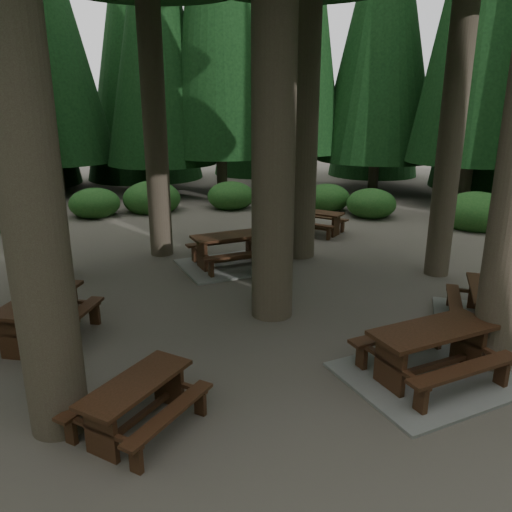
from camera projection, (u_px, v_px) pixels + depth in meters
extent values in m
plane|color=#4B453D|center=(235.00, 320.00, 10.13)|extent=(80.00, 80.00, 0.00)
cube|color=gray|center=(428.00, 377.00, 8.01)|extent=(3.09, 2.78, 0.05)
cube|color=#351F10|center=(433.00, 330.00, 7.77)|extent=(2.18, 1.32, 0.07)
cube|color=#351F10|center=(402.00, 332.00, 8.45)|extent=(2.04, 0.83, 0.06)
cube|color=#351F10|center=(465.00, 369.00, 7.28)|extent=(2.04, 0.83, 0.06)
cube|color=#351F10|center=(390.00, 367.00, 7.56)|extent=(0.26, 0.62, 0.82)
cube|color=#351F10|center=(390.00, 363.00, 7.54)|extent=(0.54, 1.60, 0.07)
cube|color=#351F10|center=(468.00, 345.00, 8.23)|extent=(0.26, 0.62, 0.82)
cube|color=#351F10|center=(468.00, 341.00, 8.21)|extent=(0.54, 1.60, 0.07)
cube|color=#351F10|center=(429.00, 367.00, 7.96)|extent=(1.66, 0.55, 0.09)
cube|color=#351F10|center=(38.00, 299.00, 9.11)|extent=(1.35, 2.08, 0.06)
cube|color=#351F10|center=(9.00, 313.00, 9.30)|extent=(0.90, 1.92, 0.05)
cube|color=#351F10|center=(73.00, 317.00, 9.10)|extent=(0.90, 1.92, 0.05)
cube|color=#351F10|center=(15.00, 339.00, 8.50)|extent=(0.59, 0.28, 0.78)
cube|color=#351F10|center=(15.00, 335.00, 8.48)|extent=(1.51, 0.60, 0.06)
cube|color=#351F10|center=(64.00, 304.00, 9.96)|extent=(0.59, 0.28, 0.78)
cube|color=#351F10|center=(63.00, 301.00, 9.94)|extent=(1.51, 0.60, 0.06)
cube|color=#351F10|center=(43.00, 329.00, 9.29)|extent=(0.62, 1.56, 0.09)
cube|color=gray|center=(231.00, 265.00, 13.48)|extent=(3.07, 2.75, 0.05)
cube|color=#351F10|center=(231.00, 236.00, 13.24)|extent=(2.17, 1.29, 0.07)
cube|color=#351F10|center=(222.00, 242.00, 13.93)|extent=(2.04, 0.80, 0.06)
cube|color=#351F10|center=(241.00, 255.00, 12.75)|extent=(2.04, 0.80, 0.06)
cube|color=#351F10|center=(202.00, 255.00, 13.04)|extent=(0.25, 0.62, 0.81)
cube|color=#351F10|center=(202.00, 253.00, 13.02)|extent=(0.51, 1.61, 0.07)
cube|color=#351F10|center=(258.00, 248.00, 13.69)|extent=(0.25, 0.62, 0.81)
cube|color=#351F10|center=(258.00, 246.00, 13.67)|extent=(0.51, 1.61, 0.07)
cube|color=#351F10|center=(231.00, 259.00, 13.43)|extent=(1.66, 0.53, 0.09)
cube|color=#351F10|center=(317.00, 212.00, 16.68)|extent=(1.72, 1.64, 0.06)
cube|color=#351F10|center=(324.00, 218.00, 17.22)|extent=(1.44, 1.32, 0.05)
cube|color=#351F10|center=(309.00, 224.00, 16.30)|extent=(1.44, 1.32, 0.05)
cube|color=#351F10|center=(299.00, 221.00, 17.13)|extent=(0.41, 0.44, 0.69)
cube|color=#351F10|center=(299.00, 219.00, 17.12)|extent=(0.98, 1.08, 0.06)
cube|color=#351F10|center=(336.00, 226.00, 16.44)|extent=(0.41, 0.44, 0.69)
cube|color=#351F10|center=(336.00, 224.00, 16.42)|extent=(0.98, 1.08, 0.06)
cube|color=#351F10|center=(317.00, 228.00, 16.84)|extent=(1.12, 1.01, 0.08)
cube|color=#351F10|center=(136.00, 383.00, 6.59)|extent=(1.54, 1.70, 0.06)
cube|color=#351F10|center=(107.00, 390.00, 6.92)|extent=(1.21, 1.44, 0.05)
cube|color=#351F10|center=(170.00, 413.00, 6.42)|extent=(1.21, 1.44, 0.05)
cube|color=#351F10|center=(101.00, 434.00, 6.14)|extent=(0.44, 0.37, 0.66)
cube|color=#351F10|center=(101.00, 430.00, 6.12)|extent=(1.09, 0.89, 0.06)
cube|color=#351F10|center=(169.00, 383.00, 7.25)|extent=(0.44, 0.37, 0.66)
cube|color=#351F10|center=(168.00, 380.00, 7.23)|extent=(1.09, 0.89, 0.06)
cube|color=#351F10|center=(139.00, 417.00, 6.74)|extent=(0.92, 1.12, 0.07)
cube|color=gray|center=(484.00, 324.00, 9.93)|extent=(2.74, 2.92, 0.05)
cube|color=#351F10|center=(489.00, 290.00, 9.72)|extent=(1.45, 1.92, 0.06)
cube|color=#351F10|center=(455.00, 300.00, 9.98)|extent=(1.05, 1.71, 0.05)
cube|color=#351F10|center=(491.00, 323.00, 9.18)|extent=(0.52, 0.32, 0.72)
cube|color=#351F10|center=(492.00, 320.00, 9.16)|extent=(1.32, 0.74, 0.06)
cube|color=#351F10|center=(483.00, 295.00, 10.49)|extent=(0.52, 0.32, 0.72)
cube|color=#351F10|center=(483.00, 293.00, 10.47)|extent=(1.32, 0.74, 0.06)
cube|color=#351F10|center=(485.00, 316.00, 9.88)|extent=(0.76, 1.37, 0.08)
ellipsoid|color=#1E591E|center=(476.00, 216.00, 17.62)|extent=(2.42, 2.42, 1.49)
ellipsoid|color=#1E591E|center=(371.00, 206.00, 19.24)|extent=(1.90, 1.90, 1.17)
ellipsoid|color=#1E591E|center=(327.00, 200.00, 20.42)|extent=(1.84, 1.84, 1.13)
ellipsoid|color=#1E591E|center=(231.00, 198.00, 20.82)|extent=(1.95, 1.95, 1.20)
ellipsoid|color=#1E591E|center=(152.00, 201.00, 20.25)|extent=(2.31, 2.31, 1.42)
ellipsoid|color=#1E591E|center=(95.00, 206.00, 19.30)|extent=(1.93, 1.93, 1.19)
cone|color=black|center=(385.00, 11.00, 22.75)|extent=(5.73, 5.73, 13.48)
cone|color=black|center=(155.00, 16.00, 22.03)|extent=(5.17, 5.17, 12.91)
cone|color=black|center=(40.00, 12.00, 22.42)|extent=(5.82, 5.82, 13.26)
cone|color=black|center=(383.00, 3.00, 27.69)|extent=(5.26, 5.26, 19.02)
cone|color=black|center=(258.00, 33.00, 28.77)|extent=(5.34, 5.34, 16.14)
cone|color=black|center=(137.00, 21.00, 26.88)|extent=(6.57, 6.57, 16.86)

